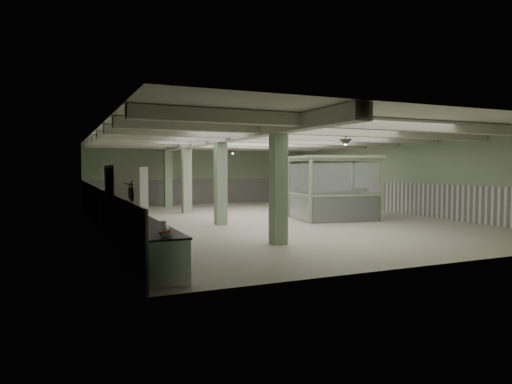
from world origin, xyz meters
name	(u,v)px	position (x,y,z in m)	size (l,w,h in m)	color
floor	(268,219)	(0.00, 0.00, 0.00)	(20.00, 20.00, 0.00)	silver
ceiling	(268,135)	(0.00, 0.00, 3.60)	(14.00, 20.00, 0.02)	beige
wall_back	(200,174)	(0.00, 10.00, 1.80)	(14.00, 0.02, 3.60)	#8FA181
wall_front	(454,185)	(0.00, -10.00, 1.80)	(14.00, 0.02, 3.60)	#8FA181
wall_left	(96,179)	(-7.00, 0.00, 1.80)	(0.02, 20.00, 3.60)	#8FA181
wall_right	(396,176)	(7.00, 0.00, 1.80)	(0.02, 20.00, 3.60)	#8FA181
wainscot_left	(97,207)	(-6.97, 0.00, 0.75)	(0.05, 19.90, 1.50)	white
wainscot_right	(395,197)	(6.97, 0.00, 0.75)	(0.05, 19.90, 1.50)	white
wainscot_back	(200,191)	(0.00, 9.97, 0.75)	(13.90, 0.05, 1.50)	white
girder	(212,139)	(-2.50, 0.00, 3.38)	(0.45, 19.90, 0.40)	beige
beam_a	(383,124)	(0.00, -7.50, 3.42)	(13.90, 0.35, 0.32)	beige
beam_b	(333,131)	(0.00, -5.00, 3.42)	(13.90, 0.35, 0.32)	beige
beam_c	(296,136)	(0.00, -2.50, 3.42)	(13.90, 0.35, 0.32)	beige
beam_d	(268,140)	(0.00, 0.00, 3.42)	(13.90, 0.35, 0.32)	beige
beam_e	(246,143)	(0.00, 2.50, 3.42)	(13.90, 0.35, 0.32)	beige
beam_f	(227,145)	(0.00, 5.00, 3.42)	(13.90, 0.35, 0.32)	beige
beam_g	(212,147)	(0.00, 7.50, 3.42)	(13.90, 0.35, 0.32)	beige
column_a	(278,182)	(-2.50, -6.00, 1.80)	(0.42, 0.42, 3.60)	#9BB491
column_b	(221,178)	(-2.50, -1.00, 1.80)	(0.42, 0.42, 3.60)	#9BB491
column_c	(187,176)	(-2.50, 4.00, 1.80)	(0.42, 0.42, 3.60)	#9BB491
column_d	(168,175)	(-2.50, 8.00, 1.80)	(0.42, 0.42, 3.60)	#9BB491
hook_rail	(129,184)	(-6.93, -7.60, 1.85)	(0.02, 0.02, 1.20)	black
pendant_front	(346,143)	(0.50, -5.00, 3.05)	(0.44, 0.44, 0.22)	#334232
pendant_mid	(273,149)	(0.50, 0.50, 3.05)	(0.44, 0.44, 0.22)	#334232
pendant_back	(233,152)	(0.50, 5.50, 3.05)	(0.44, 0.44, 0.22)	#334232
prep_counter	(143,242)	(-6.54, -7.00, 0.46)	(0.91, 5.22, 0.91)	silver
pitcher_near	(164,229)	(-6.54, -9.27, 1.05)	(0.21, 0.24, 0.31)	silver
pitcher_far	(137,215)	(-6.52, -6.08, 1.02)	(0.17, 0.19, 0.25)	silver
veg_colander	(137,217)	(-6.53, -6.17, 0.99)	(0.39, 0.39, 0.18)	#444348
orange_bowl	(167,235)	(-6.50, -9.32, 0.94)	(0.22, 0.22, 0.08)	#B2B2B7
skillet_near	(132,194)	(-6.88, -7.69, 1.63)	(0.32, 0.32, 0.04)	black
skillet_far	(130,194)	(-6.88, -7.38, 1.63)	(0.25, 0.25, 0.03)	black
walkin_cooler	(121,203)	(-6.62, -4.00, 1.19)	(1.19, 2.59, 2.37)	silver
guard_booth	(334,177)	(2.57, -1.19, 1.82)	(3.79, 3.36, 2.71)	#90A181
filing_cabinet	(359,202)	(4.26, -0.74, 0.65)	(0.42, 0.60, 1.30)	#5E6151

